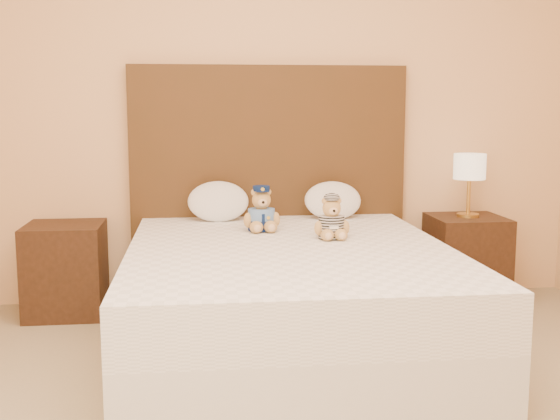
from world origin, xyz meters
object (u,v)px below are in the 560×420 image
object	(u,v)px
nightstand_right	(466,259)
pillow_right	(333,199)
bed	(289,299)
pillow_left	(218,199)
teddy_police	(261,209)
nightstand_left	(66,269)
lamp	(470,170)
teddy_prisoner	(332,218)

from	to	relation	value
nightstand_right	pillow_right	distance (m)	0.96
bed	pillow_left	world-z (taller)	pillow_left
bed	teddy_police	bearing A→B (deg)	102.68
nightstand_left	pillow_left	bearing A→B (deg)	1.87
nightstand_right	lamp	world-z (taller)	lamp
nightstand_right	teddy_prisoner	bearing A→B (deg)	-147.93
nightstand_left	teddy_police	size ratio (longest dim) A/B	2.18
bed	pillow_right	distance (m)	1.00
nightstand_left	nightstand_right	xyz separation A→B (m)	(2.50, 0.00, 0.00)
pillow_right	lamp	bearing A→B (deg)	-1.98
lamp	teddy_police	distance (m)	1.41
bed	nightstand_right	distance (m)	1.48
lamp	pillow_right	bearing A→B (deg)	178.02
bed	lamp	world-z (taller)	lamp
lamp	nightstand_left	bearing A→B (deg)	180.00
nightstand_right	pillow_right	bearing A→B (deg)	178.02
bed	teddy_police	xyz separation A→B (m)	(-0.10, 0.44, 0.40)
bed	nightstand_right	xyz separation A→B (m)	(1.25, 0.80, -0.00)
pillow_left	nightstand_left	bearing A→B (deg)	-178.13
pillow_right	nightstand_left	bearing A→B (deg)	-178.95
nightstand_right	pillow_left	xyz separation A→B (m)	(-1.58, 0.03, 0.41)
nightstand_right	lamp	xyz separation A→B (m)	(-0.00, 0.00, 0.57)
pillow_left	pillow_right	bearing A→B (deg)	0.00
pillow_left	pillow_right	distance (m)	0.71
lamp	pillow_right	distance (m)	0.89
bed	nightstand_left	bearing A→B (deg)	147.38
teddy_police	teddy_prisoner	bearing A→B (deg)	-42.14
nightstand_right	bed	bearing A→B (deg)	-147.38
teddy_police	pillow_left	size ratio (longest dim) A/B	0.68
nightstand_right	pillow_left	size ratio (longest dim) A/B	1.48
nightstand_right	nightstand_left	bearing A→B (deg)	180.00
teddy_police	pillow_left	world-z (taller)	pillow_left
teddy_prisoner	pillow_left	bearing A→B (deg)	129.64
bed	pillow_right	world-z (taller)	pillow_right
teddy_prisoner	pillow_right	xyz separation A→B (m)	(0.13, 0.66, 0.01)
bed	pillow_left	xyz separation A→B (m)	(-0.33, 0.83, 0.41)
bed	teddy_police	world-z (taller)	teddy_police
bed	lamp	size ratio (longest dim) A/B	5.00
bed	teddy_prisoner	bearing A→B (deg)	34.77
nightstand_left	pillow_right	distance (m)	1.68
teddy_police	teddy_prisoner	world-z (taller)	teddy_police
bed	teddy_prisoner	xyz separation A→B (m)	(0.25, 0.17, 0.39)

